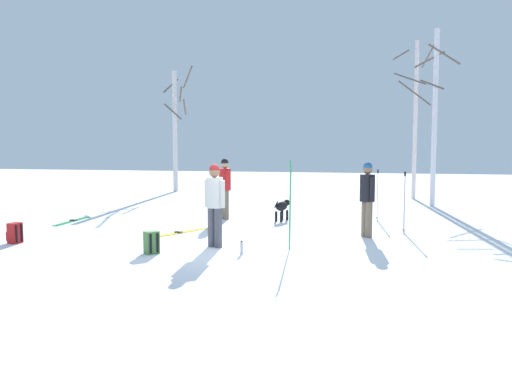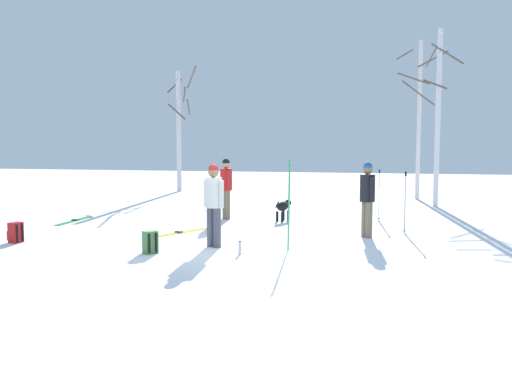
{
  "view_description": "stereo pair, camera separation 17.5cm",
  "coord_description": "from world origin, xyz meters",
  "px_view_note": "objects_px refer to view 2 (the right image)",
  "views": [
    {
      "loc": [
        2.66,
        -10.25,
        2.11
      ],
      "look_at": [
        -0.03,
        1.87,
        1.0
      ],
      "focal_mm": 37.26,
      "sensor_mm": 36.0,
      "label": 1
    },
    {
      "loc": [
        2.83,
        -10.21,
        2.11
      ],
      "look_at": [
        -0.03,
        1.87,
        1.0
      ],
      "focal_mm": 37.26,
      "sensor_mm": 36.0,
      "label": 2
    }
  ],
  "objects_px": {
    "ski_pair_planted_0": "(289,205)",
    "backpack_0": "(15,233)",
    "backpack_1": "(150,242)",
    "person_1": "(214,200)",
    "birch_tree_0": "(179,128)",
    "birch_tree_2": "(438,115)",
    "ski_pair_lying_0": "(177,233)",
    "water_bottle_0": "(240,248)",
    "ski_poles_1": "(379,193)",
    "ski_poles_0": "(405,201)",
    "ski_pair_lying_1": "(74,221)",
    "birch_tree_1": "(419,116)",
    "person_2": "(367,195)",
    "dog": "(284,207)",
    "person_0": "(226,185)"
  },
  "relations": [
    {
      "from": "water_bottle_0",
      "to": "person_2",
      "type": "bearing_deg",
      "value": 47.11
    },
    {
      "from": "ski_poles_1",
      "to": "ski_poles_0",
      "type": "bearing_deg",
      "value": -73.25
    },
    {
      "from": "ski_poles_1",
      "to": "birch_tree_1",
      "type": "relative_size",
      "value": 0.24
    },
    {
      "from": "person_1",
      "to": "ski_pair_lying_0",
      "type": "relative_size",
      "value": 0.95
    },
    {
      "from": "person_2",
      "to": "water_bottle_0",
      "type": "distance_m",
      "value": 3.52
    },
    {
      "from": "ski_pair_lying_0",
      "to": "water_bottle_0",
      "type": "height_order",
      "value": "water_bottle_0"
    },
    {
      "from": "birch_tree_0",
      "to": "birch_tree_2",
      "type": "relative_size",
      "value": 0.93
    },
    {
      "from": "ski_poles_0",
      "to": "birch_tree_0",
      "type": "bearing_deg",
      "value": 134.61
    },
    {
      "from": "backpack_0",
      "to": "birch_tree_2",
      "type": "relative_size",
      "value": 0.07
    },
    {
      "from": "person_1",
      "to": "birch_tree_0",
      "type": "relative_size",
      "value": 0.31
    },
    {
      "from": "person_0",
      "to": "backpack_0",
      "type": "xyz_separation_m",
      "value": [
        -3.39,
        -4.56,
        -0.77
      ]
    },
    {
      "from": "ski_poles_0",
      "to": "water_bottle_0",
      "type": "bearing_deg",
      "value": -134.52
    },
    {
      "from": "ski_pair_lying_1",
      "to": "person_2",
      "type": "bearing_deg",
      "value": -5.46
    },
    {
      "from": "ski_poles_0",
      "to": "ski_pair_planted_0",
      "type": "bearing_deg",
      "value": -133.34
    },
    {
      "from": "person_0",
      "to": "birch_tree_0",
      "type": "height_order",
      "value": "birch_tree_0"
    },
    {
      "from": "ski_pair_lying_1",
      "to": "birch_tree_0",
      "type": "distance_m",
      "value": 10.0
    },
    {
      "from": "ski_pair_lying_1",
      "to": "water_bottle_0",
      "type": "xyz_separation_m",
      "value": [
        5.63,
        -3.26,
        0.12
      ]
    },
    {
      "from": "birch_tree_2",
      "to": "ski_pair_lying_1",
      "type": "bearing_deg",
      "value": -149.52
    },
    {
      "from": "dog",
      "to": "birch_tree_2",
      "type": "xyz_separation_m",
      "value": [
        4.44,
        4.51,
        2.71
      ]
    },
    {
      "from": "person_2",
      "to": "ski_poles_1",
      "type": "height_order",
      "value": "person_2"
    },
    {
      "from": "birch_tree_1",
      "to": "birch_tree_2",
      "type": "relative_size",
      "value": 1.02
    },
    {
      "from": "person_2",
      "to": "backpack_0",
      "type": "relative_size",
      "value": 3.9
    },
    {
      "from": "water_bottle_0",
      "to": "birch_tree_0",
      "type": "distance_m",
      "value": 14.54
    },
    {
      "from": "person_1",
      "to": "ski_pair_planted_0",
      "type": "xyz_separation_m",
      "value": [
        1.54,
        0.15,
        -0.08
      ]
    },
    {
      "from": "person_1",
      "to": "dog",
      "type": "relative_size",
      "value": 1.96
    },
    {
      "from": "ski_poles_1",
      "to": "water_bottle_0",
      "type": "height_order",
      "value": "ski_poles_1"
    },
    {
      "from": "water_bottle_0",
      "to": "birch_tree_2",
      "type": "bearing_deg",
      "value": 64.23
    },
    {
      "from": "ski_pair_lying_1",
      "to": "ski_poles_0",
      "type": "height_order",
      "value": "ski_poles_0"
    },
    {
      "from": "backpack_1",
      "to": "person_1",
      "type": "bearing_deg",
      "value": 41.76
    },
    {
      "from": "birch_tree_1",
      "to": "backpack_0",
      "type": "bearing_deg",
      "value": -127.87
    },
    {
      "from": "ski_pair_lying_0",
      "to": "birch_tree_2",
      "type": "bearing_deg",
      "value": 47.7
    },
    {
      "from": "ski_poles_1",
      "to": "backpack_0",
      "type": "relative_size",
      "value": 3.25
    },
    {
      "from": "ski_pair_lying_0",
      "to": "backpack_1",
      "type": "bearing_deg",
      "value": -81.04
    },
    {
      "from": "water_bottle_0",
      "to": "birch_tree_0",
      "type": "bearing_deg",
      "value": 116.06
    },
    {
      "from": "ski_poles_0",
      "to": "ski_poles_1",
      "type": "relative_size",
      "value": 1.03
    },
    {
      "from": "backpack_1",
      "to": "ski_poles_0",
      "type": "bearing_deg",
      "value": 35.87
    },
    {
      "from": "ski_pair_planted_0",
      "to": "ski_poles_0",
      "type": "height_order",
      "value": "ski_pair_planted_0"
    },
    {
      "from": "ski_poles_0",
      "to": "ski_poles_1",
      "type": "height_order",
      "value": "ski_poles_0"
    },
    {
      "from": "person_0",
      "to": "birch_tree_0",
      "type": "xyz_separation_m",
      "value": [
        -4.62,
        8.18,
        1.89
      ]
    },
    {
      "from": "person_2",
      "to": "birch_tree_1",
      "type": "relative_size",
      "value": 0.28
    },
    {
      "from": "birch_tree_1",
      "to": "ski_poles_1",
      "type": "bearing_deg",
      "value": -102.35
    },
    {
      "from": "dog",
      "to": "backpack_1",
      "type": "distance_m",
      "value": 5.28
    },
    {
      "from": "person_2",
      "to": "ski_pair_lying_0",
      "type": "relative_size",
      "value": 0.95
    },
    {
      "from": "person_0",
      "to": "dog",
      "type": "relative_size",
      "value": 1.96
    },
    {
      "from": "ski_poles_0",
      "to": "birch_tree_1",
      "type": "distance_m",
      "value": 8.81
    },
    {
      "from": "ski_pair_planted_0",
      "to": "backpack_0",
      "type": "height_order",
      "value": "ski_pair_planted_0"
    },
    {
      "from": "dog",
      "to": "ski_pair_lying_1",
      "type": "bearing_deg",
      "value": -165.9
    },
    {
      "from": "ski_pair_planted_0",
      "to": "backpack_0",
      "type": "bearing_deg",
      "value": -173.61
    },
    {
      "from": "ski_pair_lying_1",
      "to": "birch_tree_2",
      "type": "distance_m",
      "value": 12.08
    },
    {
      "from": "dog",
      "to": "ski_poles_1",
      "type": "distance_m",
      "value": 2.67
    }
  ]
}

